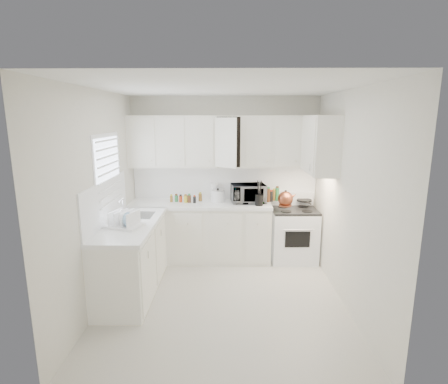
{
  "coord_description": "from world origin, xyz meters",
  "views": [
    {
      "loc": [
        0.06,
        -4.09,
        2.28
      ],
      "look_at": [
        0.0,
        0.7,
        1.25
      ],
      "focal_mm": 28.11,
      "sensor_mm": 36.0,
      "label": 1
    }
  ],
  "objects_px": {
    "tea_kettle": "(285,198)",
    "dish_rack": "(124,218)",
    "rice_cooker": "(218,195)",
    "stove": "(294,228)",
    "microwave": "(248,191)",
    "utensil_crock": "(259,193)"
  },
  "relations": [
    {
      "from": "tea_kettle",
      "to": "dish_rack",
      "type": "relative_size",
      "value": 0.68
    },
    {
      "from": "tea_kettle",
      "to": "rice_cooker",
      "type": "relative_size",
      "value": 1.32
    },
    {
      "from": "stove",
      "to": "dish_rack",
      "type": "bearing_deg",
      "value": -152.74
    },
    {
      "from": "stove",
      "to": "microwave",
      "type": "distance_m",
      "value": 0.94
    },
    {
      "from": "microwave",
      "to": "utensil_crock",
      "type": "xyz_separation_m",
      "value": [
        0.16,
        -0.2,
        0.02
      ]
    },
    {
      "from": "stove",
      "to": "utensil_crock",
      "type": "distance_m",
      "value": 0.85
    },
    {
      "from": "stove",
      "to": "tea_kettle",
      "type": "xyz_separation_m",
      "value": [
        -0.18,
        -0.16,
        0.53
      ]
    },
    {
      "from": "tea_kettle",
      "to": "microwave",
      "type": "bearing_deg",
      "value": 162.46
    },
    {
      "from": "rice_cooker",
      "to": "utensil_crock",
      "type": "relative_size",
      "value": 0.55
    },
    {
      "from": "utensil_crock",
      "to": "tea_kettle",
      "type": "bearing_deg",
      "value": -0.7
    },
    {
      "from": "tea_kettle",
      "to": "dish_rack",
      "type": "distance_m",
      "value": 2.42
    },
    {
      "from": "stove",
      "to": "microwave",
      "type": "height_order",
      "value": "microwave"
    },
    {
      "from": "rice_cooker",
      "to": "dish_rack",
      "type": "distance_m",
      "value": 1.74
    },
    {
      "from": "dish_rack",
      "to": "stove",
      "type": "bearing_deg",
      "value": 45.75
    },
    {
      "from": "tea_kettle",
      "to": "rice_cooker",
      "type": "bearing_deg",
      "value": 169.42
    },
    {
      "from": "stove",
      "to": "microwave",
      "type": "xyz_separation_m",
      "value": [
        -0.74,
        0.04,
        0.58
      ]
    },
    {
      "from": "microwave",
      "to": "dish_rack",
      "type": "distance_m",
      "value": 2.06
    },
    {
      "from": "stove",
      "to": "utensil_crock",
      "type": "xyz_separation_m",
      "value": [
        -0.58,
        -0.16,
        0.61
      ]
    },
    {
      "from": "tea_kettle",
      "to": "utensil_crock",
      "type": "distance_m",
      "value": 0.41
    },
    {
      "from": "stove",
      "to": "dish_rack",
      "type": "height_order",
      "value": "dish_rack"
    },
    {
      "from": "tea_kettle",
      "to": "rice_cooker",
      "type": "height_order",
      "value": "tea_kettle"
    },
    {
      "from": "rice_cooker",
      "to": "utensil_crock",
      "type": "xyz_separation_m",
      "value": [
        0.64,
        -0.24,
        0.09
      ]
    }
  ]
}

